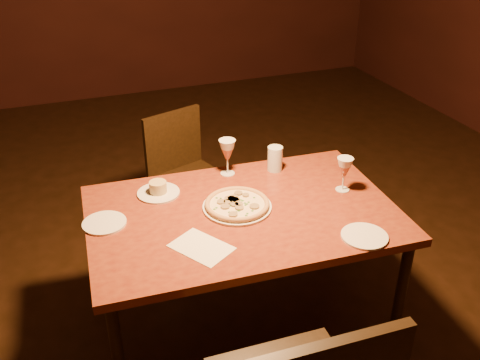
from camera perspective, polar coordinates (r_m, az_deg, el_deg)
name	(u,v)px	position (r m, az deg, el deg)	size (l,w,h in m)	color
floor	(204,323)	(2.80, -3.84, -14.94)	(7.00, 7.00, 0.00)	black
dining_table	(243,223)	(2.34, 0.28, -4.59)	(1.37, 0.93, 0.71)	brown
chair_far	(185,172)	(3.19, -5.88, 0.89)	(0.48, 0.48, 0.79)	black
pizza_plate	(237,204)	(2.32, -0.31, -2.63)	(0.30, 0.30, 0.03)	silver
ramekin_saucer	(158,190)	(2.45, -8.72, -1.06)	(0.19, 0.19, 0.06)	silver
wine_glass_far	(227,157)	(2.56, -1.35, 2.45)	(0.08, 0.08, 0.18)	#A75D45
wine_glass_right	(344,174)	(2.47, 11.02, 0.61)	(0.07, 0.07, 0.16)	#A75D45
water_tumbler	(275,159)	(2.61, 3.76, 2.30)	(0.07, 0.07, 0.12)	silver
side_plate_left	(104,223)	(2.29, -14.27, -4.47)	(0.18, 0.18, 0.01)	silver
side_plate_near	(364,236)	(2.20, 13.13, -5.86)	(0.19, 0.19, 0.01)	silver
menu_card	(201,247)	(2.10, -4.14, -7.14)	(0.16, 0.23, 0.00)	silver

